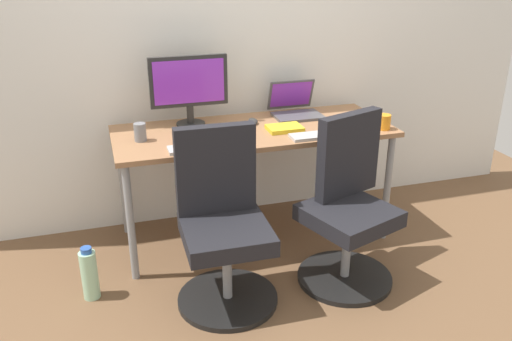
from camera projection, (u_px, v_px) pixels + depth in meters
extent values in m
plane|color=brown|center=(254.00, 234.00, 3.59)|extent=(5.28, 5.28, 0.00)
cube|color=white|center=(235.00, 26.00, 3.45)|extent=(4.40, 0.04, 2.60)
cube|color=#996B47|center=(254.00, 131.00, 3.31)|extent=(1.70, 0.67, 0.03)
cylinder|color=gray|center=(131.00, 223.00, 2.98)|extent=(0.04, 0.04, 0.71)
cylinder|color=gray|center=(387.00, 188.00, 3.42)|extent=(0.04, 0.04, 0.71)
cylinder|color=gray|center=(123.00, 183.00, 3.49)|extent=(0.04, 0.04, 0.71)
cylinder|color=gray|center=(347.00, 157.00, 3.92)|extent=(0.04, 0.04, 0.71)
cylinder|color=black|center=(228.00, 299.00, 2.91)|extent=(0.54, 0.54, 0.03)
cylinder|color=gray|center=(227.00, 270.00, 2.84)|extent=(0.05, 0.05, 0.34)
cube|color=black|center=(226.00, 234.00, 2.75)|extent=(0.45, 0.45, 0.09)
cube|color=black|center=(216.00, 169.00, 2.81)|extent=(0.42, 0.08, 0.48)
cylinder|color=black|center=(344.00, 277.00, 3.10)|extent=(0.54, 0.54, 0.03)
cylinder|color=gray|center=(346.00, 249.00, 3.02)|extent=(0.05, 0.05, 0.34)
cube|color=black|center=(349.00, 215.00, 2.94)|extent=(0.56, 0.56, 0.09)
cube|color=black|center=(348.00, 155.00, 3.00)|extent=(0.42, 0.20, 0.48)
cylinder|color=#A5D8B2|center=(90.00, 275.00, 2.90)|extent=(0.09, 0.09, 0.28)
cylinder|color=#2D59B2|center=(86.00, 250.00, 2.84)|extent=(0.06, 0.06, 0.03)
cylinder|color=#262626|center=(191.00, 124.00, 3.38)|extent=(0.18, 0.18, 0.01)
cylinder|color=#262626|center=(190.00, 114.00, 3.35)|extent=(0.04, 0.04, 0.11)
cube|color=#262626|center=(189.00, 81.00, 3.27)|extent=(0.48, 0.03, 0.31)
cube|color=purple|center=(189.00, 82.00, 3.26)|extent=(0.43, 0.00, 0.26)
cube|color=#4C4C51|center=(298.00, 116.00, 3.52)|extent=(0.31, 0.22, 0.02)
cube|color=#4C4C51|center=(291.00, 94.00, 3.60)|extent=(0.31, 0.08, 0.20)
cube|color=purple|center=(291.00, 94.00, 3.60)|extent=(0.28, 0.06, 0.17)
cube|color=#B7B7B7|center=(199.00, 148.00, 2.97)|extent=(0.34, 0.12, 0.02)
cube|color=#B7B7B7|center=(319.00, 135.00, 3.16)|extent=(0.34, 0.12, 0.02)
ellipsoid|color=silver|center=(363.00, 130.00, 3.23)|extent=(0.06, 0.10, 0.03)
ellipsoid|color=#2D2D2D|center=(253.00, 121.00, 3.39)|extent=(0.06, 0.10, 0.03)
cylinder|color=orange|center=(384.00, 122.00, 3.28)|extent=(0.08, 0.08, 0.09)
cylinder|color=slate|center=(140.00, 132.00, 3.08)|extent=(0.07, 0.07, 0.10)
cube|color=yellow|center=(285.00, 128.00, 3.27)|extent=(0.21, 0.15, 0.03)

